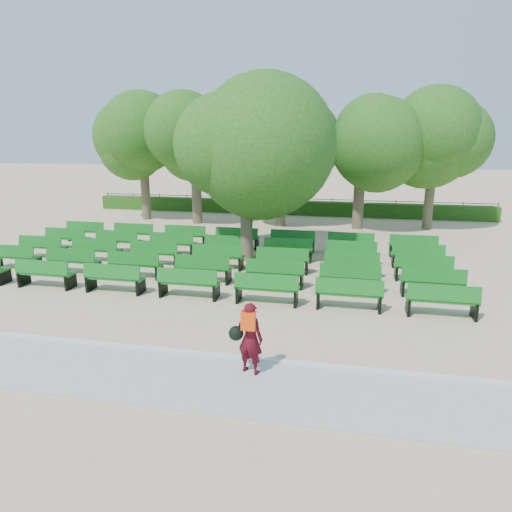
% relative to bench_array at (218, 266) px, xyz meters
% --- Properties ---
extents(ground, '(120.00, 120.00, 0.00)m').
position_rel_bench_array_xyz_m(ground, '(0.82, -0.92, -0.10)').
color(ground, tan).
extents(paving, '(30.00, 2.20, 0.06)m').
position_rel_bench_array_xyz_m(paving, '(0.82, -8.32, -0.07)').
color(paving, '#B0B0AB').
rests_on(paving, ground).
extents(curb, '(30.00, 0.12, 0.10)m').
position_rel_bench_array_xyz_m(curb, '(0.82, -7.17, -0.05)').
color(curb, silver).
rests_on(curb, ground).
extents(hedge, '(26.00, 0.70, 0.90)m').
position_rel_bench_array_xyz_m(hedge, '(0.82, 13.08, 0.35)').
color(hedge, '#245315').
rests_on(hedge, ground).
extents(fence, '(26.00, 0.10, 1.02)m').
position_rel_bench_array_xyz_m(fence, '(0.82, 13.48, -0.10)').
color(fence, black).
rests_on(fence, ground).
extents(tree_line, '(21.80, 6.80, 7.04)m').
position_rel_bench_array_xyz_m(tree_line, '(0.82, 9.08, -0.10)').
color(tree_line, '#2A621A').
rests_on(tree_line, ground).
extents(bench_array, '(2.00, 0.70, 1.25)m').
position_rel_bench_array_xyz_m(bench_array, '(0.00, 0.00, 0.00)').
color(bench_array, '#136E1B').
rests_on(bench_array, ground).
extents(tree_among, '(5.45, 5.45, 7.41)m').
position_rel_bench_array_xyz_m(tree_among, '(0.84, 1.45, 4.84)').
color(tree_among, brown).
rests_on(tree_among, ground).
extents(person, '(0.79, 0.54, 1.60)m').
position_rel_bench_array_xyz_m(person, '(3.00, -7.78, 0.79)').
color(person, '#4C0A13').
rests_on(person, ground).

